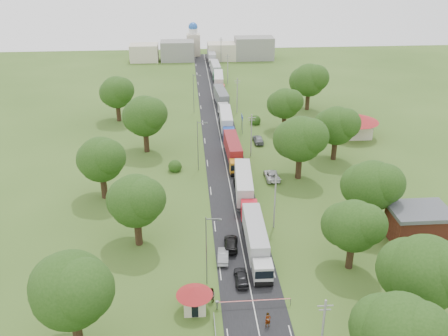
{
  "coord_description": "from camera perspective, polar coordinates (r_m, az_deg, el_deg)",
  "views": [
    {
      "loc": [
        -7.4,
        -72.59,
        41.05
      ],
      "look_at": [
        -0.99,
        9.05,
        3.0
      ],
      "focal_mm": 40.0,
      "sensor_mm": 36.0,
      "label": 1
    }
  ],
  "objects": [
    {
      "name": "truck_3",
      "position": [
        115.96,
        0.27,
        5.35
      ],
      "size": [
        2.93,
        14.99,
        4.15
      ],
      "color": "#193E99",
      "rests_on": "ground"
    },
    {
      "name": "boom_barrier",
      "position": [
        62.57,
        2.18,
        -15.03
      ],
      "size": [
        9.22,
        0.35,
        1.18
      ],
      "color": "slate",
      "rests_on": "ground"
    },
    {
      "name": "truck_7",
      "position": [
        181.33,
        -1.42,
        12.52
      ],
      "size": [
        2.57,
        14.48,
        4.02
      ],
      "color": "silver",
      "rests_on": "ground"
    },
    {
      "name": "lamp_2",
      "position": [
        127.65,
        -3.43,
        8.73
      ],
      "size": [
        2.03,
        0.22,
        10.0
      ],
      "color": "slate",
      "rests_on": "ground"
    },
    {
      "name": "distant_town",
      "position": [
        186.59,
        -1.97,
        13.29
      ],
      "size": [
        52.0,
        8.0,
        8.0
      ],
      "color": "gray",
      "rests_on": "ground"
    },
    {
      "name": "car_verge_near",
      "position": [
        93.12,
        5.48,
        -0.85
      ],
      "size": [
        2.63,
        5.42,
        1.48
      ],
      "primitive_type": "imported",
      "rotation": [
        0.0,
        0.0,
        3.17
      ],
      "color": "silver",
      "rests_on": "ground"
    },
    {
      "name": "ground",
      "position": [
        83.73,
        1.16,
        -4.45
      ],
      "size": [
        260.0,
        260.0,
        0.0
      ],
      "primitive_type": "plane",
      "color": "#34511B",
      "rests_on": "ground"
    },
    {
      "name": "pedestrian_booth",
      "position": [
        63.34,
        -1.39,
        -14.33
      ],
      "size": [
        0.97,
        1.12,
        1.96
      ],
      "primitive_type": "imported",
      "rotation": [
        0.0,
        0.0,
        -1.31
      ],
      "color": "gray",
      "rests_on": "ground"
    },
    {
      "name": "info_sign",
      "position": [
        114.82,
        2.07,
        5.55
      ],
      "size": [
        0.12,
        3.1,
        4.1
      ],
      "color": "slate",
      "rests_on": "ground"
    },
    {
      "name": "lamp_1",
      "position": [
        94.54,
        -2.92,
        2.83
      ],
      "size": [
        2.03,
        0.22,
        10.0
      ],
      "color": "slate",
      "rests_on": "ground"
    },
    {
      "name": "tree_3",
      "position": [
        78.02,
        16.57,
        -1.89
      ],
      "size": [
        8.8,
        8.8,
        11.07
      ],
      "color": "#382616",
      "rests_on": "ground"
    },
    {
      "name": "tree_7",
      "position": [
        130.99,
        9.67,
        9.89
      ],
      "size": [
        9.6,
        9.6,
        12.05
      ],
      "color": "#382616",
      "rests_on": "ground"
    },
    {
      "name": "truck_0",
      "position": [
        71.16,
        3.69,
        -8.2
      ],
      "size": [
        2.85,
        15.18,
        4.2
      ],
      "color": "silver",
      "rests_on": "ground"
    },
    {
      "name": "road",
      "position": [
        101.56,
        0.07,
        1.08
      ],
      "size": [
        8.0,
        200.0,
        0.04
      ],
      "primitive_type": "cube",
      "color": "black",
      "rests_on": "ground"
    },
    {
      "name": "car_lane_rear",
      "position": [
        73.02,
        0.79,
        -8.61
      ],
      "size": [
        2.5,
        5.12,
        1.43
      ],
      "primitive_type": "imported",
      "rotation": [
        0.0,
        0.0,
        3.04
      ],
      "color": "black",
      "rests_on": "ground"
    },
    {
      "name": "tree_11",
      "position": [
        86.04,
        -13.89,
        1.0
      ],
      "size": [
        8.8,
        8.8,
        11.07
      ],
      "color": "#382616",
      "rests_on": "ground"
    },
    {
      "name": "tree_5",
      "position": [
        101.21,
        12.71,
        4.77
      ],
      "size": [
        8.8,
        8.8,
        11.07
      ],
      "color": "#382616",
      "rests_on": "ground"
    },
    {
      "name": "tree_10",
      "position": [
        71.69,
        -10.06,
        -3.65
      ],
      "size": [
        8.8,
        8.8,
        11.07
      ],
      "color": "#382616",
      "rests_on": "ground"
    },
    {
      "name": "tree_2",
      "position": [
        68.12,
        14.57,
        -6.36
      ],
      "size": [
        8.0,
        8.0,
        10.1
      ],
      "color": "#382616",
      "rests_on": "ground"
    },
    {
      "name": "truck_4",
      "position": [
        133.15,
        -0.3,
        7.97
      ],
      "size": [
        3.41,
        15.26,
        4.21
      ],
      "color": "#AFAFAF",
      "rests_on": "ground"
    },
    {
      "name": "pole_4",
      "position": [
        154.49,
        0.43,
        11.31
      ],
      "size": [
        1.6,
        0.24,
        9.0
      ],
      "color": "gray",
      "rests_on": "ground"
    },
    {
      "name": "pole_5",
      "position": [
        181.74,
        -0.34,
        13.38
      ],
      "size": [
        1.6,
        0.24,
        9.0
      ],
      "color": "gray",
      "rests_on": "ground"
    },
    {
      "name": "house_cream",
      "position": [
        115.43,
        14.74,
        5.17
      ],
      "size": [
        10.08,
        10.08,
        5.8
      ],
      "color": "beige",
      "rests_on": "ground"
    },
    {
      "name": "truck_1",
      "position": [
        85.04,
        2.33,
        -2.2
      ],
      "size": [
        3.54,
        15.76,
        4.35
      ],
      "color": "red",
      "rests_on": "ground"
    },
    {
      "name": "truck_5",
      "position": [
        149.5,
        -0.59,
        9.86
      ],
      "size": [
        3.19,
        15.06,
        4.16
      ],
      "color": "maroon",
      "rests_on": "ground"
    },
    {
      "name": "tree_1",
      "position": [
        59.8,
        21.96,
        -10.9
      ],
      "size": [
        9.6,
        9.6,
        12.05
      ],
      "color": "#382616",
      "rests_on": "ground"
    },
    {
      "name": "church",
      "position": [
        193.93,
        -3.52,
        14.28
      ],
      "size": [
        5.0,
        5.0,
        12.3
      ],
      "color": "beige",
      "rests_on": "ground"
    },
    {
      "name": "car_lane_mid",
      "position": [
        70.48,
        -0.1,
        -10.01
      ],
      "size": [
        1.84,
        4.34,
        1.39
      ],
      "primitive_type": "imported",
      "rotation": [
        0.0,
        0.0,
        3.05
      ],
      "color": "gray",
      "rests_on": "ground"
    },
    {
      "name": "car_verge_far",
      "position": [
        109.39,
        3.92,
        3.29
      ],
      "size": [
        2.14,
        4.99,
        1.68
      ],
      "primitive_type": "imported",
      "rotation": [
        0.0,
        0.0,
        3.17
      ],
      "color": "slate",
      "rests_on": "ground"
    },
    {
      "name": "truck_2",
      "position": [
        99.71,
        1.07,
        1.98
      ],
      "size": [
        2.85,
        14.94,
        4.14
      ],
      "color": "#C57C17",
      "rests_on": "ground"
    },
    {
      "name": "tree_0",
      "position": [
        52.23,
        19.44,
        -17.19
      ],
      "size": [
        8.8,
        8.8,
        11.07
      ],
      "color": "#382616",
      "rests_on": "ground"
    },
    {
      "name": "tree_4",
      "position": [
        91.48,
        8.72,
        3.34
      ],
      "size": [
        9.6,
        9.6,
        12.05
      ],
      "color": "#382616",
      "rests_on": "ground"
    },
    {
      "name": "car_lane_front",
      "position": [
        66.58,
        1.99,
        -12.37
      ],
      "size": [
        1.73,
        4.29,
        1.46
      ],
      "primitive_type": "imported",
      "rotation": [
        0.0,
        0.0,
        3.14
      ],
      "color": "black",
      "rests_on": "ground"
    },
    {
      "name": "tree_13",
      "position": [
        123.63,
        -12.17,
        8.48
      ],
      "size": [
        8.8,
        8.8,
        11.07
      ],
      "color": "#382616",
      "rests_on": "ground"
    },
    {
      "name": "tree_12",
      "position": [
        103.61,
        -9.07,
        5.91
      ],
      "size": [
        9.6,
        9.6,
        12.05
      ],
      "color": "#382616",
      "rests_on": "ground"
    },
    {
      "name": "pole_0",
      "position": [
        53.87,
        11.17,
        -18.13
      ],
      "size": [
        1.6,
        0.24,
        9.0
      ],
      "color": "gray",
      "rests_on": "ground"
    },
    {
      "name": "truck_6",
      "position": [
        163.72,
        -0.95,
        11.17
      ],
      "size": [
        2.84,
        14.6,
        4.04
      ],
      "color": "#276941",
      "rests_on": "ground"
    },
    {
      "name": "guard_booth",
      "position": [
        61.46,
        -3.4,
        -14.38
      ],
      "size": [
        4.4,
        4.4,
        3.45
      ],
      "color": "beige",
      "rests_on": "ground"
    },
    {
      "name": "house_brick",
      "position": [
        79.13,
        21.27,
        -6.0
      ],
      "size": [
        8.6,
        6.6,
        5.2
      ],
      "color": "maroon",
      "rests_on": "ground"
    },
    {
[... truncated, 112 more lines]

